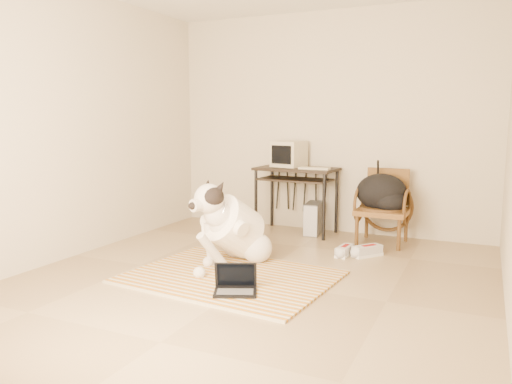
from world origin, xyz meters
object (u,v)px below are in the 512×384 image
Objects in this scene: computer_desk at (296,177)px; crt_monitor at (289,154)px; laptop at (235,285)px; dog at (233,229)px; rattan_chair at (384,206)px; pc_tower at (313,218)px; backpack at (383,194)px.

computer_desk is 0.32m from crt_monitor.
computer_desk is at bearing 98.23° from laptop.
dog is 1.45× the size of rattan_chair.
dog is at bearing -88.07° from crt_monitor.
laptop is 0.95× the size of pc_tower.
computer_desk is at bearing -169.51° from pc_tower.
backpack is at bearing 50.56° from dog.
laptop is at bearing -78.96° from crt_monitor.
crt_monitor is 0.97× the size of pc_tower.
pc_tower is (0.30, 1.57, -0.16)m from dog.
computer_desk is 2.32× the size of pc_tower.
crt_monitor is at bearing 146.66° from computer_desk.
dog is 2.92× the size of crt_monitor.
rattan_chair reaches higher than pc_tower.
laptop is 2.32m from pc_tower.
rattan_chair is at bearing -6.78° from pc_tower.
crt_monitor reaches higher than computer_desk.
rattan_chair is at bearing 51.77° from dog.
pc_tower is at bearing -7.61° from crt_monitor.
computer_desk is (-0.33, 2.28, 0.62)m from laptop.
dog reaches higher than laptop.
dog is 2.97× the size of laptop.
crt_monitor is at bearing 91.93° from dog.
backpack is (1.08, -0.13, -0.12)m from computer_desk.
backpack is at bearing -9.96° from crt_monitor.
laptop is at bearing -109.17° from backpack.
crt_monitor reaches higher than backpack.
crt_monitor is at bearing 172.39° from pc_tower.
pc_tower is 0.51× the size of rattan_chair.
crt_monitor is at bearing 172.98° from rattan_chair.
rattan_chair is (0.86, -0.10, 0.23)m from pc_tower.
crt_monitor is (-0.46, 2.37, 0.89)m from laptop.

